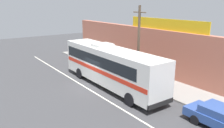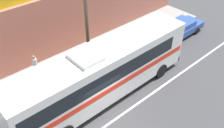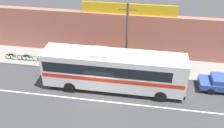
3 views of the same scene
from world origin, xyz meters
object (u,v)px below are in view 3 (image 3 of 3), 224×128
Objects in this scene: motorcycle_red at (46,59)px; motorcycle_black at (29,57)px; motorcycle_purple at (13,56)px; pedestrian_by_curb at (99,51)px; intercity_bus at (112,69)px; motorcycle_green at (57,61)px; utility_pole at (127,39)px.

motorcycle_red and motorcycle_black have the same top height.
motorcycle_purple is 1.14× the size of pedestrian_by_curb.
pedestrian_by_curb is (5.29, 1.51, 0.58)m from motorcycle_red.
intercity_bus is 6.35× the size of motorcycle_green.
intercity_bus is at bearing -21.92° from motorcycle_red.
utility_pole is 3.60× the size of motorcycle_purple.
motorcycle_red is 0.99× the size of motorcycle_purple.
motorcycle_green is at bearing 155.08° from intercity_bus.
motorcycle_red and motorcycle_purple have the same top height.
utility_pole reaches higher than motorcycle_black.
motorcycle_purple is at bearing 179.70° from motorcycle_red.
intercity_bus is at bearing -18.06° from motorcycle_black.
motorcycle_black is 3.22m from motorcycle_green.
motorcycle_purple is (-12.10, 0.47, -3.24)m from utility_pole.
utility_pole is at bearing -32.24° from pedestrian_by_curb.
pedestrian_by_curb is (7.26, 1.44, 0.58)m from motorcycle_black.
utility_pole reaches higher than motorcycle_red.
utility_pole is 9.02m from motorcycle_red.
utility_pole reaches higher than motorcycle_purple.
motorcycle_purple is (-11.17, 3.03, -1.50)m from intercity_bus.
utility_pole reaches higher than intercity_bus.
motorcycle_green is (4.94, -0.14, 0.00)m from motorcycle_purple.
pedestrian_by_curb is at bearing 9.43° from motorcycle_purple.
intercity_bus reaches higher than motorcycle_red.
motorcycle_red is at bearing -2.01° from motorcycle_black.
intercity_bus is 1.76× the size of utility_pole.
intercity_bus is 7.03m from motorcycle_green.
intercity_bus reaches higher than pedestrian_by_curb.
motorcycle_black is 7.42m from pedestrian_by_curb.
motorcycle_black is at bearing 176.70° from motorcycle_green.
pedestrian_by_curb is at bearing 115.84° from intercity_bus.
utility_pole is 12.53m from motorcycle_purple.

